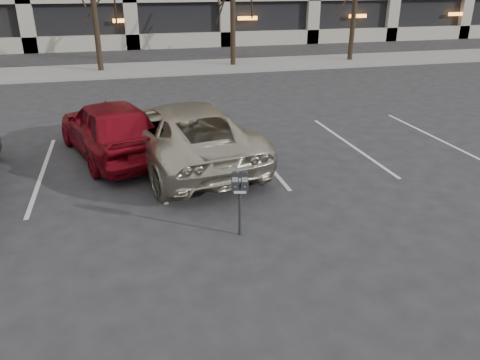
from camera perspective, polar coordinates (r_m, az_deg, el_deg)
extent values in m
plane|color=#28282B|center=(10.57, -1.57, -1.49)|extent=(140.00, 140.00, 0.00)
cube|color=gray|center=(25.82, -9.75, 13.24)|extent=(80.00, 4.00, 0.12)
cube|color=silver|center=(12.65, -22.94, 0.91)|extent=(0.10, 5.20, 0.00)
cube|color=silver|center=(12.49, -10.23, 2.18)|extent=(0.10, 5.20, 0.00)
cube|color=silver|center=(12.95, 2.20, 3.32)|extent=(0.10, 5.20, 0.00)
cube|color=silver|center=(13.97, 13.31, 4.20)|extent=(0.10, 5.20, 0.00)
cube|color=silver|center=(15.44, 22.64, 4.83)|extent=(0.10, 5.20, 0.00)
cylinder|color=black|center=(25.51, -17.03, 16.55)|extent=(0.28, 0.28, 3.71)
cylinder|color=black|center=(26.22, -0.87, 17.50)|extent=(0.28, 0.28, 3.56)
cylinder|color=black|center=(28.67, 13.53, 17.33)|extent=(0.28, 0.28, 3.49)
cylinder|color=black|center=(8.66, -0.01, -4.07)|extent=(0.06, 0.06, 0.90)
cube|color=black|center=(8.45, -0.01, -1.24)|extent=(0.32, 0.17, 0.06)
cube|color=silver|center=(8.41, -0.01, -1.52)|extent=(0.22, 0.06, 0.05)
cube|color=gray|center=(8.30, -0.59, 0.03)|extent=(0.10, 0.03, 0.09)
cube|color=gray|center=(8.30, 0.58, 0.03)|extent=(0.10, 0.03, 0.09)
imported|color=beige|center=(12.13, -7.04, 5.73)|extent=(3.77, 6.19, 1.61)
cube|color=#F65705|center=(10.91, -8.35, 8.07)|extent=(0.10, 0.20, 0.01)
imported|color=maroon|center=(12.93, -15.50, 6.12)|extent=(3.16, 5.02, 1.59)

